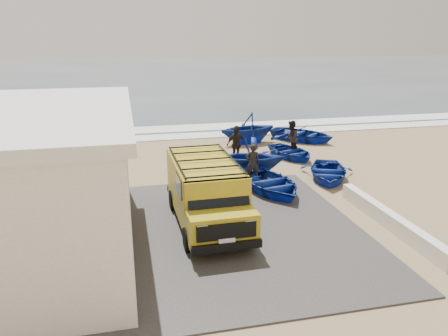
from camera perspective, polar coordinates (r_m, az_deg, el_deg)
ground at (r=16.57m, az=0.18°, el=-5.15°), size 160.00×160.00×0.00m
slab at (r=14.45m, az=-5.83°, el=-8.66°), size 12.00×10.00×0.05m
ocean at (r=71.29m, az=-10.29°, el=11.90°), size 180.00×88.00×0.01m
surf_line at (r=27.86m, az=-5.43°, el=4.13°), size 180.00×1.60×0.06m
surf_wash at (r=30.29m, az=-6.07°, el=5.15°), size 180.00×2.20×0.04m
parapet at (r=15.82m, az=20.84°, el=-6.39°), size 0.35×6.00×0.55m
van at (r=14.80m, az=-2.33°, el=-2.91°), size 2.23×5.33×2.27m
boat_near_left at (r=18.09m, az=6.02°, el=-1.96°), size 3.38×4.25×0.79m
boat_near_right at (r=20.10m, az=13.38°, el=-0.49°), size 3.59×4.11×0.71m
boat_mid_left at (r=20.12m, az=3.36°, el=1.47°), size 3.79×3.46×1.71m
boat_mid_right at (r=23.22m, az=8.71°, el=2.11°), size 3.04×3.68×0.66m
boat_far_left at (r=25.97m, az=3.14°, el=5.23°), size 4.05×3.69×1.84m
boat_far_right at (r=27.06m, az=10.13°, el=4.39°), size 4.79×4.92×0.83m
fisherman_front at (r=19.10m, az=3.74°, el=0.64°), size 0.68×0.49×1.73m
fisherman_middle at (r=23.59m, az=8.74°, el=3.89°), size 1.10×1.16×1.89m
fisherman_back at (r=22.00m, az=1.58°, el=3.13°), size 1.21×0.83×1.90m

